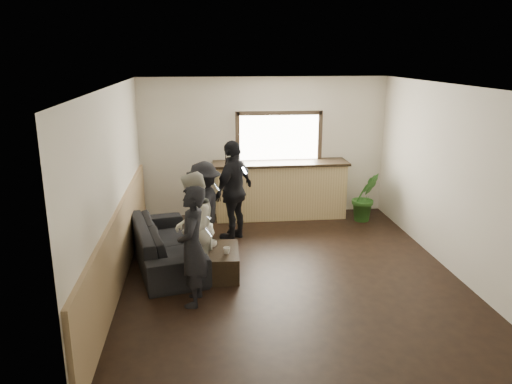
{
  "coord_description": "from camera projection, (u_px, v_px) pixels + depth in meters",
  "views": [
    {
      "loc": [
        -1.25,
        -6.95,
        3.24
      ],
      "look_at": [
        -0.44,
        0.4,
        1.18
      ],
      "focal_mm": 35.0,
      "sensor_mm": 36.0,
      "label": 1
    }
  ],
  "objects": [
    {
      "name": "ground",
      "position": [
        288.0,
        272.0,
        7.65
      ],
      "size": [
        5.0,
        6.0,
        0.01
      ],
      "primitive_type": "cube",
      "color": "black"
    },
    {
      "name": "person_a",
      "position": [
        192.0,
        246.0,
        6.49
      ],
      "size": [
        0.5,
        0.64,
        1.62
      ],
      "rotation": [
        0.0,
        0.0,
        -1.71
      ],
      "color": "black",
      "rests_on": "ground"
    },
    {
      "name": "cup_b",
      "position": [
        227.0,
        250.0,
        7.33
      ],
      "size": [
        0.12,
        0.12,
        0.1
      ],
      "primitive_type": "imported",
      "rotation": [
        0.0,
        0.0,
        1.4
      ],
      "color": "silver",
      "rests_on": "coffee_table"
    },
    {
      "name": "cup_a",
      "position": [
        213.0,
        244.0,
        7.59
      ],
      "size": [
        0.17,
        0.17,
        0.1
      ],
      "primitive_type": "imported",
      "rotation": [
        0.0,
        0.0,
        5.5
      ],
      "color": "silver",
      "rests_on": "coffee_table"
    },
    {
      "name": "potted_plant",
      "position": [
        365.0,
        197.0,
        9.89
      ],
      "size": [
        0.61,
        0.53,
        0.98
      ],
      "primitive_type": "imported",
      "rotation": [
        0.0,
        0.0,
        0.18
      ],
      "color": "#2D6623",
      "rests_on": "ground"
    },
    {
      "name": "person_d",
      "position": [
        234.0,
        191.0,
        8.8
      ],
      "size": [
        0.98,
        1.11,
        1.8
      ],
      "rotation": [
        0.0,
        0.0,
        -2.21
      ],
      "color": "black",
      "rests_on": "ground"
    },
    {
      "name": "person_b",
      "position": [
        193.0,
        227.0,
        7.21
      ],
      "size": [
        0.79,
        0.91,
        1.62
      ],
      "rotation": [
        0.0,
        0.0,
        -1.82
      ],
      "color": "#BBBAA9",
      "rests_on": "ground"
    },
    {
      "name": "coffee_table",
      "position": [
        222.0,
        262.0,
        7.53
      ],
      "size": [
        0.52,
        0.9,
        0.39
      ],
      "primitive_type": "cube",
      "rotation": [
        0.0,
        0.0,
        -0.04
      ],
      "color": "black",
      "rests_on": "ground"
    },
    {
      "name": "bar_counter",
      "position": [
        280.0,
        186.0,
        10.1
      ],
      "size": [
        2.7,
        0.68,
        2.13
      ],
      "color": "tan",
      "rests_on": "ground"
    },
    {
      "name": "sofa",
      "position": [
        166.0,
        243.0,
        7.88
      ],
      "size": [
        1.4,
        2.45,
        0.67
      ],
      "primitive_type": "imported",
      "rotation": [
        0.0,
        0.0,
        1.8
      ],
      "color": "black",
      "rests_on": "ground"
    },
    {
      "name": "person_c",
      "position": [
        204.0,
        207.0,
        8.28
      ],
      "size": [
        0.76,
        1.09,
        1.54
      ],
      "rotation": [
        0.0,
        0.0,
        -1.77
      ],
      "color": "black",
      "rests_on": "ground"
    },
    {
      "name": "room_shell",
      "position": [
        239.0,
        181.0,
        7.18
      ],
      "size": [
        5.01,
        6.01,
        2.8
      ],
      "color": "silver",
      "rests_on": "ground"
    }
  ]
}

